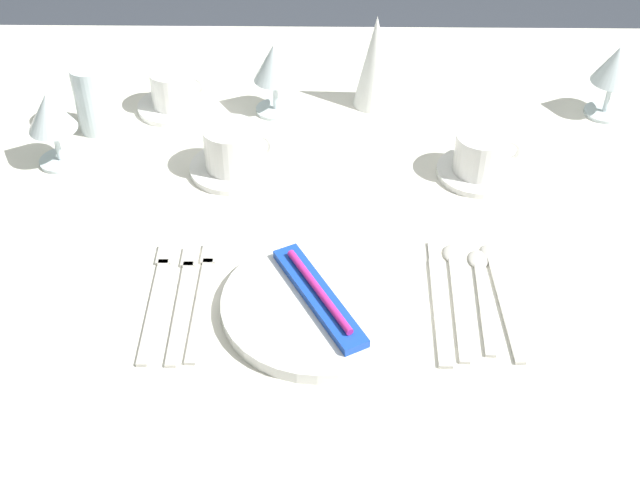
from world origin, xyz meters
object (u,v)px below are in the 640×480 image
(fork_inner, at_px, (183,297))
(coffee_cup_right, at_px, (482,152))
(drink_tumbler, at_px, (94,103))
(spoon_tea, at_px, (499,285))
(coffee_cup_left, at_px, (232,147))
(napkin_folded, at_px, (376,61))
(fork_salad, at_px, (156,296))
(dinner_plate, at_px, (319,304))
(coffee_cup_far, at_px, (173,88))
(toothbrush_package, at_px, (319,296))
(wine_glass_centre, at_px, (50,115))
(fork_outer, at_px, (202,295))
(spoon_dessert, at_px, (482,287))
(wine_glass_left, at_px, (615,68))
(dinner_knife, at_px, (439,303))
(wine_glass_right, at_px, (274,66))
(spoon_soup, at_px, (456,285))

(fork_inner, xyz_separation_m, coffee_cup_right, (0.44, 0.29, 0.04))
(drink_tumbler, bearing_deg, spoon_tea, -31.43)
(coffee_cup_left, xyz_separation_m, napkin_folded, (0.24, 0.21, 0.04))
(coffee_cup_left, height_order, coffee_cup_right, coffee_cup_left)
(fork_salad, bearing_deg, drink_tumbler, 111.76)
(fork_inner, distance_m, spoon_tea, 0.44)
(dinner_plate, bearing_deg, coffee_cup_far, 117.76)
(toothbrush_package, bearing_deg, napkin_folded, 80.06)
(fork_salad, relative_size, wine_glass_centre, 1.78)
(wine_glass_centre, bearing_deg, toothbrush_package, -38.02)
(fork_outer, height_order, spoon_dessert, spoon_dessert)
(fork_salad, relative_size, wine_glass_left, 1.74)
(wine_glass_centre, bearing_deg, napkin_folded, 20.06)
(dinner_knife, height_order, drink_tumbler, drink_tumbler)
(dinner_plate, relative_size, wine_glass_right, 2.01)
(dinner_knife, bearing_deg, fork_salad, 178.61)
(wine_glass_right, distance_m, napkin_folded, 0.18)
(drink_tumbler, bearing_deg, dinner_plate, -48.34)
(spoon_soup, distance_m, wine_glass_right, 0.54)
(spoon_tea, relative_size, wine_glass_right, 1.77)
(spoon_tea, relative_size, wine_glass_centre, 1.79)
(coffee_cup_left, bearing_deg, fork_salad, -105.07)
(fork_outer, bearing_deg, napkin_folded, 63.36)
(dinner_knife, bearing_deg, wine_glass_right, 116.82)
(fork_outer, xyz_separation_m, wine_glass_centre, (-0.27, 0.31, 0.09))
(wine_glass_centre, height_order, wine_glass_left, wine_glass_left)
(spoon_dessert, bearing_deg, coffee_cup_left, 143.46)
(fork_outer, xyz_separation_m, spoon_tea, (0.41, 0.02, 0.00))
(fork_inner, xyz_separation_m, spoon_tea, (0.44, 0.03, 0.00))
(napkin_folded, bearing_deg, coffee_cup_right, -53.04)
(fork_salad, height_order, coffee_cup_far, coffee_cup_far)
(toothbrush_package, height_order, fork_outer, toothbrush_package)
(fork_inner, relative_size, wine_glass_centre, 1.75)
(fork_salad, bearing_deg, napkin_folded, 58.12)
(drink_tumbler, xyz_separation_m, napkin_folded, (0.48, 0.09, 0.03))
(fork_salad, distance_m, wine_glass_right, 0.51)
(wine_glass_left, bearing_deg, coffee_cup_right, -143.08)
(fork_outer, bearing_deg, fork_salad, -177.42)
(toothbrush_package, xyz_separation_m, napkin_folded, (0.09, 0.53, 0.06))
(drink_tumbler, relative_size, napkin_folded, 0.70)
(dinner_knife, relative_size, wine_glass_centre, 1.86)
(coffee_cup_right, xyz_separation_m, coffee_cup_far, (-0.52, 0.19, -0.00))
(fork_salad, height_order, napkin_folded, napkin_folded)
(toothbrush_package, relative_size, coffee_cup_far, 2.09)
(coffee_cup_right, distance_m, wine_glass_left, 0.31)
(coffee_cup_left, distance_m, wine_glass_left, 0.67)
(wine_glass_right, bearing_deg, coffee_cup_right, -29.05)
(fork_inner, xyz_separation_m, wine_glass_right, (0.10, 0.48, 0.09))
(dinner_plate, relative_size, fork_salad, 1.14)
(dinner_plate, distance_m, fork_inner, 0.19)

